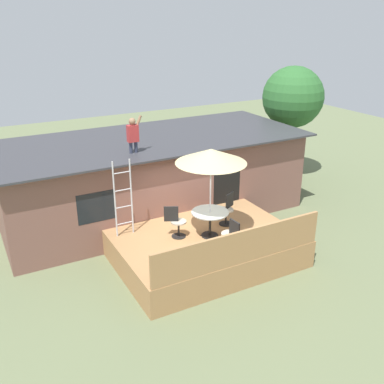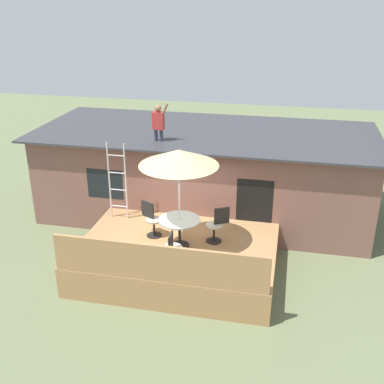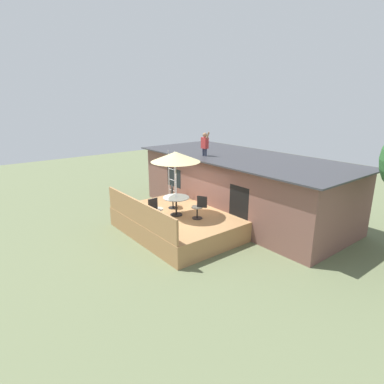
{
  "view_description": "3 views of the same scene",
  "coord_description": "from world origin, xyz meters",
  "views": [
    {
      "loc": [
        -5.63,
        -9.65,
        6.6
      ],
      "look_at": [
        0.11,
        0.93,
        1.73
      ],
      "focal_mm": 41.38,
      "sensor_mm": 36.0,
      "label": 1
    },
    {
      "loc": [
        2.59,
        -10.27,
        6.7
      ],
      "look_at": [
        0.2,
        0.72,
        1.91
      ],
      "focal_mm": 44.07,
      "sensor_mm": 36.0,
      "label": 2
    },
    {
      "loc": [
        9.87,
        -7.1,
        5.28
      ],
      "look_at": [
        0.28,
        0.46,
        1.69
      ],
      "focal_mm": 29.9,
      "sensor_mm": 36.0,
      "label": 3
    }
  ],
  "objects": [
    {
      "name": "patio_chair_near",
      "position": [
        0.14,
        -1.15,
        1.26
      ],
      "size": [
        0.44,
        0.62,
        0.92
      ],
      "rotation": [
        0.0,
        0.0,
        1.63
      ],
      "color": "black",
      "rests_on": "deck"
    },
    {
      "name": "deck",
      "position": [
        0.0,
        0.0,
        0.4
      ],
      "size": [
        4.96,
        3.7,
        0.8
      ],
      "primitive_type": "cube",
      "color": "#A87A4C",
      "rests_on": "ground"
    },
    {
      "name": "patio_chair_right",
      "position": [
        0.94,
        0.28,
        1.26
      ],
      "size": [
        0.58,
        0.44,
        0.92
      ],
      "rotation": [
        0.0,
        0.0,
        -2.66
      ],
      "color": "black",
      "rests_on": "deck"
    },
    {
      "name": "patio_table",
      "position": [
        0.08,
        -0.17,
        1.39
      ],
      "size": [
        1.04,
        1.04,
        0.74
      ],
      "color": "black",
      "rests_on": "deck"
    },
    {
      "name": "ground_plane",
      "position": [
        0.0,
        0.0,
        0.0
      ],
      "size": [
        40.0,
        40.0,
        0.0
      ],
      "primitive_type": "plane",
      "color": "#66704C"
    },
    {
      "name": "person_figure",
      "position": [
        -1.11,
        2.3,
        3.36
      ],
      "size": [
        0.47,
        0.2,
        1.11
      ],
      "color": "#33384C",
      "rests_on": "house"
    },
    {
      "name": "house",
      "position": [
        0.0,
        3.6,
        1.38
      ],
      "size": [
        10.5,
        4.5,
        2.75
      ],
      "color": "brown",
      "rests_on": "ground"
    },
    {
      "name": "step_ladder",
      "position": [
        -1.97,
        1.05,
        1.9
      ],
      "size": [
        0.52,
        0.04,
        2.2
      ],
      "color": "silver",
      "rests_on": "deck"
    },
    {
      "name": "patio_umbrella",
      "position": [
        0.08,
        -0.17,
        3.15
      ],
      "size": [
        1.9,
        1.9,
        2.54
      ],
      "color": "silver",
      "rests_on": "deck"
    },
    {
      "name": "deck_railing",
      "position": [
        0.0,
        -1.8,
        1.25
      ],
      "size": [
        4.86,
        0.08,
        0.9
      ],
      "primitive_type": "cube",
      "color": "#A87A4C",
      "rests_on": "deck"
    },
    {
      "name": "patio_chair_left",
      "position": [
        -0.77,
        0.24,
        1.26
      ],
      "size": [
        0.59,
        0.44,
        0.92
      ],
      "rotation": [
        0.0,
        0.0,
        -0.46
      ],
      "color": "black",
      "rests_on": "deck"
    }
  ]
}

